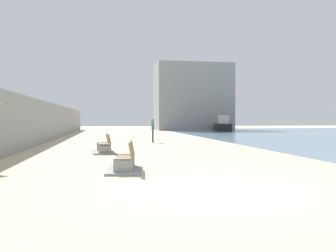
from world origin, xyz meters
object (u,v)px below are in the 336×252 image
Objects in this scene: bench_near at (126,164)px; bench_far at (104,148)px; person_walking at (153,129)px; boat_nearest at (223,125)px.

bench_near and bench_far have the same top height.
bench_near is 6.35m from bench_far.
person_walking is (2.66, 13.67, 0.78)m from bench_near.
boat_nearest is at bearing 59.76° from person_walking.
person_walking is (3.42, 7.37, 0.78)m from bench_far.
boat_nearest is (16.35, 29.55, 0.61)m from bench_far.
bench_near is 1.01× the size of bench_far.
bench_far is at bearing -118.96° from boat_nearest.
bench_near is 13.95m from person_walking.
person_walking is at bearing 65.12° from bench_far.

